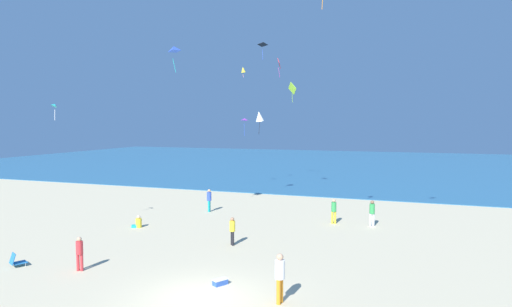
{
  "coord_description": "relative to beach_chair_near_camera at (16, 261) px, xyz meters",
  "views": [
    {
      "loc": [
        7.0,
        -13.75,
        6.25
      ],
      "look_at": [
        0.0,
        5.94,
        4.77
      ],
      "focal_mm": 31.09,
      "sensor_mm": 36.0,
      "label": 1
    }
  ],
  "objects": [
    {
      "name": "ground_plane",
      "position": [
        9.07,
        9.53,
        -0.26
      ],
      "size": [
        120.0,
        120.0,
        0.0
      ],
      "primitive_type": "plane",
      "color": "beige"
    },
    {
      "name": "ocean_water",
      "position": [
        9.07,
        51.99,
        -0.24
      ],
      "size": [
        120.0,
        60.0,
        0.05
      ],
      "primitive_type": "cube",
      "color": "teal",
      "rests_on": "ground_plane"
    },
    {
      "name": "beach_chair_near_camera",
      "position": [
        0.0,
        0.0,
        0.0
      ],
      "size": [
        0.73,
        0.79,
        0.62
      ],
      "rotation": [
        0.0,
        0.0,
        1.09
      ],
      "color": "#2370B2",
      "rests_on": "ground_plane"
    },
    {
      "name": "cooler_box",
      "position": [
        9.2,
        0.99,
        -0.14
      ],
      "size": [
        0.55,
        0.64,
        0.24
      ],
      "rotation": [
        0.0,
        0.0,
        1.03
      ],
      "color": "#2D56B7",
      "rests_on": "ground_plane"
    },
    {
      "name": "person_0",
      "position": [
        11.85,
        0.09,
        0.75
      ],
      "size": [
        0.4,
        0.4,
        1.75
      ],
      "rotation": [
        0.0,
        0.0,
        6.13
      ],
      "color": "orange",
      "rests_on": "ground_plane"
    },
    {
      "name": "person_1",
      "position": [
        11.56,
        12.78,
        0.63
      ],
      "size": [
        0.34,
        0.34,
        1.53
      ],
      "rotation": [
        0.0,
        0.0,
        4.84
      ],
      "color": "yellow",
      "rests_on": "ground_plane"
    },
    {
      "name": "person_2",
      "position": [
        2.97,
        0.49,
        0.58
      ],
      "size": [
        0.35,
        0.35,
        1.45
      ],
      "rotation": [
        0.0,
        0.0,
        1.84
      ],
      "color": "red",
      "rests_on": "ground_plane"
    },
    {
      "name": "person_3",
      "position": [
        2.73,
        13.53,
        0.65
      ],
      "size": [
        0.36,
        0.36,
        1.58
      ],
      "rotation": [
        0.0,
        0.0,
        0.16
      ],
      "color": "#19ADB2",
      "rests_on": "ground_plane"
    },
    {
      "name": "person_4",
      "position": [
        13.85,
        12.8,
        0.65
      ],
      "size": [
        0.4,
        0.4,
        1.58
      ],
      "rotation": [
        0.0,
        0.0,
        1.9
      ],
      "color": "white",
      "rests_on": "ground_plane"
    },
    {
      "name": "person_5",
      "position": [
        7.52,
        6.25,
        0.57
      ],
      "size": [
        0.41,
        0.41,
        1.44
      ],
      "rotation": [
        0.0,
        0.0,
        3.87
      ],
      "color": "black",
      "rests_on": "ground_plane"
    },
    {
      "name": "person_7",
      "position": [
        0.76,
        7.88,
        0.01
      ],
      "size": [
        0.67,
        0.55,
        0.74
      ],
      "rotation": [
        0.0,
        0.0,
        3.62
      ],
      "color": "yellow",
      "rests_on": "ground_plane"
    },
    {
      "name": "kite_black",
      "position": [
        2.29,
        26.39,
        13.47
      ],
      "size": [
        0.99,
        0.94,
        1.8
      ],
      "rotation": [
        0.0,
        0.0,
        3.71
      ],
      "color": "black"
    },
    {
      "name": "kite_teal",
      "position": [
        -2.55,
        5.13,
        6.9
      ],
      "size": [
        0.45,
        0.41,
        0.94
      ],
      "rotation": [
        0.0,
        0.0,
        2.71
      ],
      "color": "#1EADAD"
    },
    {
      "name": "kite_purple",
      "position": [
        1.13,
        24.56,
        6.23
      ],
      "size": [
        0.58,
        0.45,
        1.67
      ],
      "rotation": [
        0.0,
        0.0,
        3.05
      ],
      "color": "purple"
    },
    {
      "name": "kite_white",
      "position": [
        4.05,
        20.42,
        6.48
      ],
      "size": [
        0.86,
        0.98,
        1.98
      ],
      "rotation": [
        0.0,
        0.0,
        2.91
      ],
      "color": "white"
    },
    {
      "name": "kite_red",
      "position": [
        3.63,
        27.48,
        11.66
      ],
      "size": [
        0.35,
        1.02,
        1.87
      ],
      "rotation": [
        0.0,
        0.0,
        5.3
      ],
      "color": "red"
    },
    {
      "name": "kite_lime",
      "position": [
        6.01,
        23.57,
        8.92
      ],
      "size": [
        0.91,
        0.77,
        1.77
      ],
      "rotation": [
        0.0,
        0.0,
        5.97
      ],
      "color": "#99DB33"
    },
    {
      "name": "kite_blue",
      "position": [
        2.29,
        9.68,
        10.41
      ],
      "size": [
        0.85,
        0.99,
        1.61
      ],
      "rotation": [
        0.0,
        0.0,
        1.88
      ],
      "color": "blue"
    },
    {
      "name": "kite_yellow",
      "position": [
        1.45,
        23.45,
        10.72
      ],
      "size": [
        0.64,
        0.63,
        0.96
      ],
      "rotation": [
        0.0,
        0.0,
        2.2
      ],
      "color": "yellow"
    }
  ]
}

